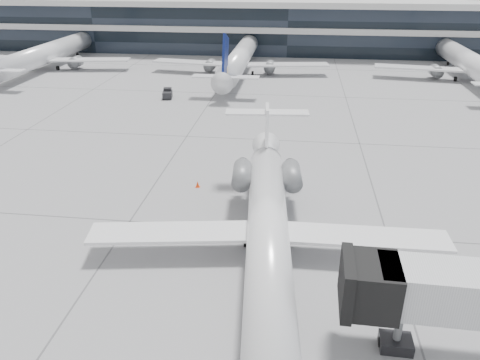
# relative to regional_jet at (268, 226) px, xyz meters

# --- Properties ---
(ground) EXTENTS (220.00, 220.00, 0.00)m
(ground) POSITION_rel_regional_jet_xyz_m (-1.17, 3.43, -2.45)
(ground) COLOR gray
(ground) RESTS_ON ground
(terminal) EXTENTS (170.00, 22.00, 10.00)m
(terminal) POSITION_rel_regional_jet_xyz_m (-1.17, 85.43, 2.55)
(terminal) COLOR black
(terminal) RESTS_ON ground
(bg_jet_left) EXTENTS (32.00, 40.00, 9.60)m
(bg_jet_left) POSITION_rel_regional_jet_xyz_m (-46.17, 58.43, -2.45)
(bg_jet_left) COLOR white
(bg_jet_left) RESTS_ON ground
(bg_jet_center) EXTENTS (32.00, 40.00, 9.60)m
(bg_jet_center) POSITION_rel_regional_jet_xyz_m (-9.17, 58.43, -2.45)
(bg_jet_center) COLOR white
(bg_jet_center) RESTS_ON ground
(bg_jet_right) EXTENTS (32.00, 40.00, 9.60)m
(bg_jet_right) POSITION_rel_regional_jet_xyz_m (30.83, 58.43, -2.45)
(bg_jet_right) COLOR white
(bg_jet_right) RESTS_ON ground
(regional_jet) EXTENTS (24.86, 31.05, 7.17)m
(regional_jet) POSITION_rel_regional_jet_xyz_m (0.00, 0.00, 0.00)
(regional_jet) COLOR white
(regional_jet) RESTS_ON ground
(ramp_worker) EXTENTS (0.81, 0.73, 1.86)m
(ramp_worker) POSITION_rel_regional_jet_xyz_m (0.73, -5.57, -1.52)
(ramp_worker) COLOR #D1E017
(ramp_worker) RESTS_ON ground
(traffic_cone) EXTENTS (0.52, 0.52, 0.58)m
(traffic_cone) POSITION_rel_regional_jet_xyz_m (-7.09, 10.21, -2.17)
(traffic_cone) COLOR #FF410D
(traffic_cone) RESTS_ON ground
(far_tug) EXTENTS (1.73, 2.49, 1.45)m
(far_tug) POSITION_rel_regional_jet_xyz_m (-17.86, 39.70, -1.79)
(far_tug) COLOR black
(far_tug) RESTS_ON ground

